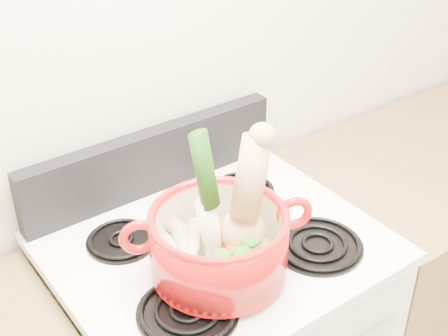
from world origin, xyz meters
TOP-DOWN VIEW (x-y plane):
  - wall_back at (0.00, 1.75)m, footprint 3.50×0.02m
  - cooktop at (0.00, 1.40)m, footprint 0.78×0.67m
  - control_backsplash at (0.00, 1.70)m, footprint 0.76×0.05m
  - counter_right at (1.07, 1.40)m, footprint 1.36×0.65m
  - burner_front_left at (-0.19, 1.24)m, footprint 0.22×0.22m
  - burner_front_right at (0.19, 1.24)m, footprint 0.22×0.22m
  - burner_back_left at (-0.19, 1.54)m, footprint 0.17×0.17m
  - burner_back_right at (0.19, 1.54)m, footprint 0.17×0.17m
  - dutch_oven at (-0.07, 1.30)m, footprint 0.40×0.40m
  - pot_handle_left at (-0.23, 1.36)m, footprint 0.09×0.05m
  - pot_handle_right at (0.10, 1.23)m, footprint 0.09×0.05m
  - squash at (0.00, 1.30)m, footprint 0.23×0.19m
  - leek at (-0.07, 1.32)m, footprint 0.08×0.12m
  - ginger at (-0.04, 1.38)m, footprint 0.09×0.07m
  - parsnip_0 at (-0.14, 1.34)m, footprint 0.06×0.20m
  - parsnip_1 at (-0.14, 1.30)m, footprint 0.11×0.19m
  - parsnip_2 at (-0.08, 1.34)m, footprint 0.11×0.19m
  - parsnip_3 at (-0.13, 1.31)m, footprint 0.16×0.18m
  - carrot_0 at (-0.08, 1.25)m, footprint 0.08×0.16m
  - carrot_1 at (-0.10, 1.24)m, footprint 0.11×0.15m
  - carrot_2 at (-0.05, 1.28)m, footprint 0.07×0.19m

SIDE VIEW (x-z plane):
  - counter_right at x=1.07m, z-range 0.00..0.90m
  - cooktop at x=0.00m, z-range 0.92..0.95m
  - burner_front_left at x=-0.19m, z-range 0.95..0.97m
  - burner_front_right at x=0.19m, z-range 0.95..0.97m
  - burner_back_left at x=-0.19m, z-range 0.95..0.97m
  - burner_back_right at x=0.19m, z-range 0.95..0.97m
  - carrot_0 at x=-0.08m, z-range 1.00..1.04m
  - ginger at x=-0.04m, z-range 1.00..1.04m
  - parsnip_0 at x=-0.14m, z-range 0.99..1.05m
  - carrot_1 at x=-0.10m, z-range 1.00..1.05m
  - parsnip_1 at x=-0.14m, z-range 1.00..1.06m
  - carrot_2 at x=-0.05m, z-range 1.01..1.06m
  - parsnip_2 at x=-0.08m, z-range 1.01..1.06m
  - parsnip_3 at x=-0.13m, z-range 1.01..1.07m
  - control_backsplash at x=0.00m, z-range 0.95..1.13m
  - dutch_oven at x=-0.07m, z-range 0.97..1.12m
  - pot_handle_left at x=-0.23m, z-range 1.05..1.14m
  - pot_handle_right at x=0.10m, z-range 1.05..1.14m
  - squash at x=0.00m, z-range 0.99..1.30m
  - leek at x=-0.07m, z-range 1.00..1.32m
  - wall_back at x=0.00m, z-range 0.00..2.60m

